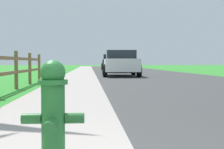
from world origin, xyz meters
TOP-DOWN VIEW (x-y plane):
  - ground_plane at (0.00, 25.00)m, footprint 120.00×120.00m
  - road_asphalt at (3.50, 27.00)m, footprint 7.00×66.00m
  - curb_concrete at (-3.00, 27.00)m, footprint 6.00×66.00m
  - grass_verge at (-4.50, 27.00)m, footprint 5.00×66.00m
  - fire_hydrant at (-0.69, 1.30)m, footprint 0.48×0.39m
  - parked_suv_white at (1.41, 17.45)m, footprint 2.16×4.65m
  - parked_car_blue at (1.92, 24.67)m, footprint 2.13×4.68m
  - parked_car_black at (1.94, 33.17)m, footprint 2.17×4.33m

SIDE VIEW (x-z plane):
  - ground_plane at x=0.00m, z-range 0.00..0.00m
  - road_asphalt at x=3.50m, z-range 0.00..0.01m
  - curb_concrete at x=-3.00m, z-range 0.00..0.01m
  - grass_verge at x=-4.50m, z-range 0.00..0.01m
  - fire_hydrant at x=-0.69m, z-range 0.01..0.84m
  - parked_suv_white at x=1.41m, z-range 0.03..1.51m
  - parked_car_blue at x=1.92m, z-range 0.00..1.58m
  - parked_car_black at x=1.94m, z-range -0.02..1.60m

